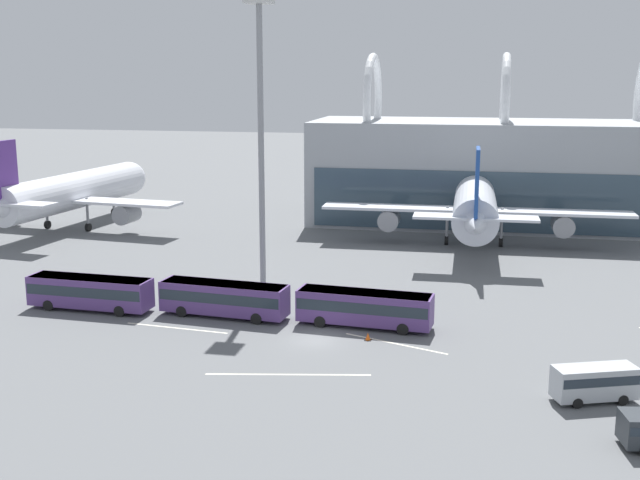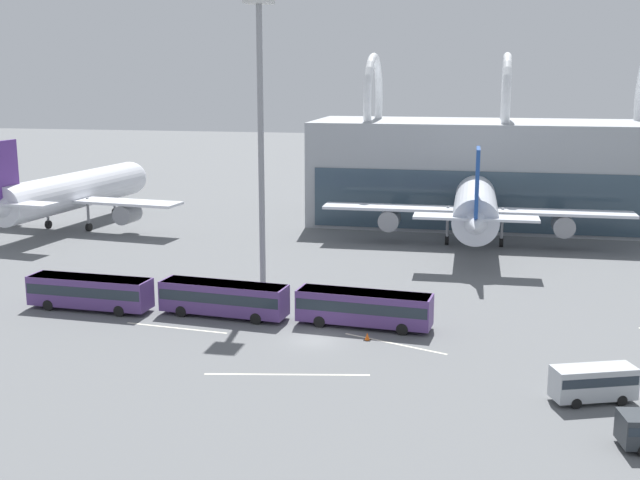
% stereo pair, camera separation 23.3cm
% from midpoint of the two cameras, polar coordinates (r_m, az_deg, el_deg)
% --- Properties ---
extents(ground_plane, '(440.00, 440.00, 0.00)m').
position_cam_midpoint_polar(ground_plane, '(65.49, -0.46, -7.10)').
color(ground_plane, slate).
extents(airliner_at_gate_near, '(33.75, 35.15, 13.18)m').
position_cam_midpoint_polar(airliner_at_gate_near, '(115.56, -17.42, 3.25)').
color(airliner_at_gate_near, silver).
rests_on(airliner_at_gate_near, ground_plane).
extents(airliner_at_gate_far, '(37.98, 37.77, 13.41)m').
position_cam_midpoint_polar(airliner_at_gate_far, '(102.03, 10.90, 2.65)').
color(airliner_at_gate_far, silver).
rests_on(airliner_at_gate_far, ground_plane).
extents(shuttle_bus_0, '(11.63, 3.36, 3.04)m').
position_cam_midpoint_polar(shuttle_bus_0, '(75.94, -16.12, -3.48)').
color(shuttle_bus_0, '#56387A').
rests_on(shuttle_bus_0, ground_plane).
extents(shuttle_bus_1, '(11.72, 3.89, 3.04)m').
position_cam_midpoint_polar(shuttle_bus_1, '(71.50, -6.93, -4.04)').
color(shuttle_bus_1, '#56387A').
rests_on(shuttle_bus_1, ground_plane).
extents(shuttle_bus_2, '(11.69, 3.75, 3.04)m').
position_cam_midpoint_polar(shuttle_bus_2, '(68.30, 3.09, -4.73)').
color(shuttle_bus_2, '#56387A').
rests_on(shuttle_bus_2, ground_plane).
extents(service_van_foreground, '(5.79, 3.73, 2.40)m').
position_cam_midpoint_polar(service_van_foreground, '(56.28, 18.83, -9.48)').
color(service_van_foreground, '#B2B7BC').
rests_on(service_van_foreground, ground_plane).
extents(floodlight_mast, '(2.50, 2.50, 28.16)m').
position_cam_midpoint_polar(floodlight_mast, '(78.31, -4.34, 9.38)').
color(floodlight_mast, gray).
rests_on(floodlight_mast, ground_plane).
extents(lane_stripe_1, '(11.75, 2.44, 0.01)m').
position_cam_midpoint_polar(lane_stripe_1, '(58.34, -2.40, -9.53)').
color(lane_stripe_1, silver).
rests_on(lane_stripe_1, ground_plane).
extents(lane_stripe_4, '(9.37, 1.22, 0.01)m').
position_cam_midpoint_polar(lane_stripe_4, '(69.43, -10.25, -6.18)').
color(lane_stripe_4, silver).
rests_on(lane_stripe_4, ground_plane).
extents(lane_stripe_5, '(8.62, 3.61, 0.01)m').
position_cam_midpoint_polar(lane_stripe_5, '(64.85, 5.27, -7.34)').
color(lane_stripe_5, silver).
rests_on(lane_stripe_5, ground_plane).
extents(traffic_cone_0, '(0.57, 0.57, 0.64)m').
position_cam_midpoint_polar(traffic_cone_0, '(65.38, 3.33, -6.87)').
color(traffic_cone_0, black).
rests_on(traffic_cone_0, ground_plane).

